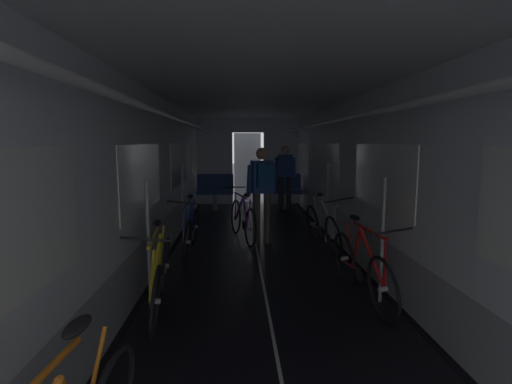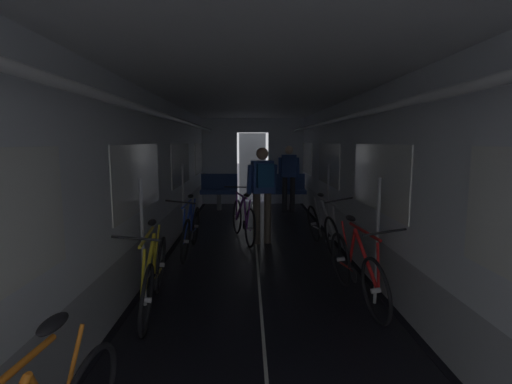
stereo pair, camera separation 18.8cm
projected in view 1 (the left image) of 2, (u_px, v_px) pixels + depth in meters
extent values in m
cube|color=black|center=(159.00, 271.00, 5.28)|extent=(0.08, 11.50, 0.01)
cube|color=black|center=(359.00, 268.00, 5.42)|extent=(0.08, 11.50, 0.01)
cube|color=beige|center=(261.00, 269.00, 5.35)|extent=(0.03, 11.27, 0.00)
cube|color=#9EA0A5|center=(151.00, 250.00, 5.23)|extent=(0.12, 11.50, 0.60)
cube|color=silver|center=(148.00, 161.00, 5.07)|extent=(0.12, 11.50, 1.85)
cube|color=white|center=(143.00, 178.00, 4.53)|extent=(0.02, 1.90, 0.80)
cube|color=white|center=(179.00, 164.00, 7.38)|extent=(0.02, 1.90, 0.80)
cube|color=white|center=(195.00, 158.00, 10.22)|extent=(0.02, 1.90, 0.80)
cube|color=yellow|center=(152.00, 175.00, 5.04)|extent=(0.01, 0.20, 0.28)
cylinder|color=white|center=(172.00, 117.00, 5.01)|extent=(0.07, 11.04, 0.07)
cylinder|color=#B7BABF|center=(149.00, 244.00, 4.05)|extent=(0.04, 0.04, 1.40)
cylinder|color=#B7BABF|center=(183.00, 204.00, 6.63)|extent=(0.04, 0.04, 1.40)
cube|color=#9EA0A5|center=(367.00, 247.00, 5.38)|extent=(0.12, 11.50, 0.60)
cube|color=silver|center=(370.00, 161.00, 5.22)|extent=(0.12, 11.50, 1.85)
cube|color=white|center=(381.00, 177.00, 4.67)|extent=(0.02, 1.90, 0.80)
cube|color=white|center=(326.00, 164.00, 7.52)|extent=(0.02, 1.90, 0.80)
cube|color=white|center=(302.00, 158.00, 10.37)|extent=(0.02, 1.90, 0.80)
cube|color=yellow|center=(369.00, 174.00, 5.08)|extent=(0.01, 0.20, 0.28)
cylinder|color=white|center=(347.00, 118.00, 5.13)|extent=(0.07, 11.04, 0.07)
cylinder|color=#B7BABF|center=(382.00, 241.00, 4.18)|extent=(0.04, 0.04, 1.40)
cylinder|color=#B7BABF|center=(327.00, 203.00, 6.75)|extent=(0.04, 0.04, 1.40)
cube|color=silver|center=(215.00, 162.00, 10.89)|extent=(1.00, 0.12, 2.45)
cube|color=silver|center=(281.00, 161.00, 10.99)|extent=(1.00, 0.12, 2.45)
cube|color=silver|center=(248.00, 125.00, 10.81)|extent=(0.90, 0.12, 0.40)
cube|color=#4C4F54|center=(247.00, 167.00, 11.66)|extent=(0.81, 0.04, 2.05)
cube|color=white|center=(261.00, 86.00, 5.02)|extent=(3.14, 11.62, 0.12)
cylinder|color=gray|center=(215.00, 202.00, 9.98)|extent=(0.12, 0.12, 0.44)
cube|color=#2D4784|center=(215.00, 192.00, 9.94)|extent=(0.96, 0.44, 0.10)
cube|color=#2D4784|center=(215.00, 181.00, 10.10)|extent=(0.96, 0.08, 0.40)
torus|color=gray|center=(199.00, 174.00, 10.08)|extent=(0.14, 0.14, 0.02)
cylinder|color=gray|center=(283.00, 201.00, 10.07)|extent=(0.12, 0.12, 0.44)
cube|color=#2D4784|center=(283.00, 191.00, 10.03)|extent=(0.96, 0.44, 0.10)
cube|color=#2D4784|center=(283.00, 181.00, 10.19)|extent=(0.96, 0.08, 0.40)
torus|color=gray|center=(267.00, 174.00, 10.17)|extent=(0.14, 0.14, 0.02)
torus|color=black|center=(195.00, 227.00, 6.55)|extent=(0.11, 0.67, 0.67)
cylinder|color=#B2B2B7|center=(195.00, 227.00, 6.55)|extent=(0.10, 0.05, 0.06)
torus|color=black|center=(187.00, 242.00, 5.54)|extent=(0.11, 0.67, 0.67)
cylinder|color=#B2B2B7|center=(187.00, 242.00, 5.54)|extent=(0.10, 0.05, 0.06)
cylinder|color=#2342B7|center=(188.00, 223.00, 5.83)|extent=(0.10, 0.54, 0.56)
cylinder|color=#2342B7|center=(192.00, 217.00, 6.23)|extent=(0.09, 0.34, 0.55)
cylinder|color=#2342B7|center=(187.00, 204.00, 5.94)|extent=(0.04, 0.82, 0.04)
cylinder|color=#2342B7|center=(193.00, 214.00, 6.45)|extent=(0.07, 0.16, 0.49)
cylinder|color=#2342B7|center=(194.00, 231.00, 6.33)|extent=(0.03, 0.45, 0.07)
cylinder|color=#2342B7|center=(185.00, 225.00, 5.54)|extent=(0.08, 0.09, 0.49)
cylinder|color=black|center=(192.00, 235.00, 6.11)|extent=(0.03, 0.17, 0.17)
ellipsoid|color=black|center=(190.00, 196.00, 6.36)|extent=(0.10, 0.24, 0.07)
cylinder|color=black|center=(182.00, 202.00, 5.47)|extent=(0.44, 0.03, 0.07)
torus|color=black|center=(165.00, 266.00, 4.48)|extent=(0.18, 0.68, 0.67)
cylinder|color=#B2B2B7|center=(165.00, 266.00, 4.48)|extent=(0.10, 0.06, 0.06)
torus|color=black|center=(155.00, 301.00, 3.48)|extent=(0.18, 0.68, 0.67)
cylinder|color=#B2B2B7|center=(155.00, 301.00, 3.48)|extent=(0.10, 0.06, 0.06)
cylinder|color=yellow|center=(156.00, 267.00, 3.75)|extent=(0.06, 0.55, 0.56)
cylinder|color=yellow|center=(160.00, 255.00, 4.16)|extent=(0.13, 0.34, 0.55)
cylinder|color=yellow|center=(153.00, 237.00, 3.87)|extent=(0.12, 0.82, 0.04)
cylinder|color=yellow|center=(161.00, 248.00, 4.37)|extent=(0.07, 0.17, 0.49)
cylinder|color=yellow|center=(164.00, 274.00, 4.26)|extent=(0.08, 0.45, 0.07)
cylinder|color=yellow|center=(152.00, 275.00, 3.47)|extent=(0.09, 0.08, 0.49)
cylinder|color=black|center=(162.00, 283.00, 4.04)|extent=(0.05, 0.17, 0.17)
ellipsoid|color=black|center=(157.00, 223.00, 4.28)|extent=(0.12, 0.25, 0.07)
cylinder|color=black|center=(146.00, 239.00, 3.40)|extent=(0.44, 0.07, 0.07)
torus|color=black|center=(313.00, 223.00, 6.81)|extent=(0.21, 0.68, 0.67)
cylinder|color=#B2B2B7|center=(313.00, 223.00, 6.81)|extent=(0.10, 0.06, 0.06)
torus|color=black|center=(333.00, 237.00, 5.81)|extent=(0.21, 0.68, 0.67)
cylinder|color=#B2B2B7|center=(333.00, 237.00, 5.81)|extent=(0.10, 0.06, 0.06)
cylinder|color=#ADAFB5|center=(329.00, 219.00, 6.10)|extent=(0.18, 0.53, 0.56)
cylinder|color=#ADAFB5|center=(320.00, 215.00, 6.50)|extent=(0.09, 0.35, 0.55)
cylinder|color=#ADAFB5|center=(328.00, 202.00, 6.22)|extent=(0.13, 0.82, 0.04)
cylinder|color=#ADAFB5|center=(316.00, 211.00, 6.72)|extent=(0.11, 0.16, 0.49)
cylinder|color=#ADAFB5|center=(317.00, 227.00, 6.60)|extent=(0.07, 0.45, 0.07)
cylinder|color=#ADAFB5|center=(335.00, 222.00, 5.82)|extent=(0.10, 0.10, 0.49)
cylinder|color=black|center=(321.00, 232.00, 6.38)|extent=(0.06, 0.17, 0.17)
ellipsoid|color=black|center=(320.00, 194.00, 6.64)|extent=(0.12, 0.25, 0.07)
cylinder|color=black|center=(340.00, 200.00, 5.76)|extent=(0.44, 0.07, 0.09)
cylinder|color=orange|center=(95.00, 376.00, 1.97)|extent=(0.11, 0.16, 0.49)
ellipsoid|color=black|center=(77.00, 326.00, 1.89)|extent=(0.12, 0.25, 0.07)
torus|color=black|center=(344.00, 258.00, 4.76)|extent=(0.18, 0.68, 0.67)
cylinder|color=#B2B2B7|center=(344.00, 258.00, 4.76)|extent=(0.10, 0.06, 0.06)
torus|color=black|center=(383.00, 289.00, 3.76)|extent=(0.18, 0.68, 0.67)
cylinder|color=#B2B2B7|center=(383.00, 289.00, 3.76)|extent=(0.10, 0.06, 0.06)
cylinder|color=red|center=(372.00, 258.00, 4.05)|extent=(0.15, 0.53, 0.56)
cylinder|color=red|center=(357.00, 248.00, 4.45)|extent=(0.07, 0.35, 0.55)
cylinder|color=red|center=(369.00, 231.00, 4.17)|extent=(0.12, 0.82, 0.04)
cylinder|color=red|center=(349.00, 241.00, 4.67)|extent=(0.10, 0.16, 0.49)
cylinder|color=red|center=(351.00, 266.00, 4.54)|extent=(0.06, 0.45, 0.07)
cylinder|color=red|center=(385.00, 265.00, 3.76)|extent=(0.08, 0.10, 0.49)
cylinder|color=black|center=(359.00, 274.00, 4.33)|extent=(0.05, 0.17, 0.17)
ellipsoid|color=black|center=(355.00, 218.00, 4.58)|extent=(0.12, 0.25, 0.07)
cylinder|color=black|center=(392.00, 231.00, 3.71)|extent=(0.44, 0.07, 0.08)
cylinder|color=brown|center=(256.00, 218.00, 6.66)|extent=(0.13, 0.13, 0.90)
cylinder|color=brown|center=(267.00, 218.00, 6.72)|extent=(0.13, 0.13, 0.90)
cube|color=#2D4C99|center=(262.00, 177.00, 6.59)|extent=(0.40, 0.30, 0.56)
cylinder|color=#2D4C99|center=(249.00, 180.00, 6.56)|extent=(0.13, 0.21, 0.53)
cylinder|color=#2D4C99|center=(274.00, 179.00, 6.68)|extent=(0.13, 0.21, 0.53)
sphere|color=tan|center=(262.00, 154.00, 6.54)|extent=(0.21, 0.21, 0.21)
cube|color=#1E5693|center=(265.00, 175.00, 6.43)|extent=(0.31, 0.22, 0.40)
torus|color=black|center=(250.00, 228.00, 6.45)|extent=(0.23, 0.67, 0.67)
cylinder|color=#B2B2B7|center=(250.00, 228.00, 6.45)|extent=(0.10, 0.07, 0.05)
torus|color=black|center=(236.00, 217.00, 7.41)|extent=(0.23, 0.67, 0.67)
cylinder|color=#B2B2B7|center=(236.00, 217.00, 7.41)|extent=(0.10, 0.07, 0.05)
cylinder|color=purple|center=(239.00, 208.00, 7.08)|extent=(0.20, 0.53, 0.56)
cylinder|color=purple|center=(245.00, 212.00, 6.69)|extent=(0.09, 0.35, 0.55)
cylinder|color=purple|center=(241.00, 195.00, 6.90)|extent=(0.24, 0.80, 0.04)
cylinder|color=purple|center=(249.00, 213.00, 6.48)|extent=(0.09, 0.16, 0.49)
cylinder|color=purple|center=(247.00, 226.00, 6.66)|extent=(0.13, 0.44, 0.07)
cylinder|color=purple|center=(235.00, 205.00, 7.35)|extent=(0.04, 0.10, 0.49)
cylinder|color=black|center=(244.00, 225.00, 6.88)|extent=(0.06, 0.17, 0.17)
ellipsoid|color=black|center=(247.00, 195.00, 6.48)|extent=(0.15, 0.26, 0.06)
cylinder|color=black|center=(234.00, 187.00, 7.32)|extent=(0.43, 0.13, 0.05)
cylinder|color=#2D2D33|center=(289.00, 194.00, 9.74)|extent=(0.13, 0.13, 0.90)
cylinder|color=#2D2D33|center=(281.00, 194.00, 9.73)|extent=(0.13, 0.13, 0.90)
cube|color=#2D4C99|center=(285.00, 166.00, 9.64)|extent=(0.36, 0.22, 0.56)
cylinder|color=#2D4C99|center=(294.00, 168.00, 9.64)|extent=(0.09, 0.20, 0.53)
cylinder|color=#2D4C99|center=(277.00, 168.00, 9.62)|extent=(0.09, 0.20, 0.53)
sphere|color=beige|center=(285.00, 150.00, 9.59)|extent=(0.21, 0.21, 0.21)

